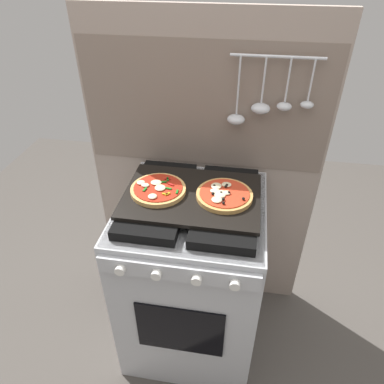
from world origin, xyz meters
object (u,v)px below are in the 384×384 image
at_px(pizza_left, 158,189).
at_px(pizza_right, 224,195).
at_px(baking_tray, 192,196).
at_px(stove, 192,274).

distance_m(pizza_left, pizza_right, 0.26).
relative_size(baking_tray, pizza_left, 2.44).
bearing_deg(pizza_right, pizza_left, -179.45).
xyz_separation_m(baking_tray, pizza_left, (-0.14, -0.01, 0.02)).
distance_m(stove, pizza_left, 0.50).
bearing_deg(baking_tray, pizza_right, -1.35).
bearing_deg(stove, pizza_right, -0.61).
xyz_separation_m(stove, pizza_left, (-0.14, -0.00, 0.48)).
xyz_separation_m(pizza_left, pizza_right, (0.26, 0.00, 0.00)).
relative_size(baking_tray, pizza_right, 2.44).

